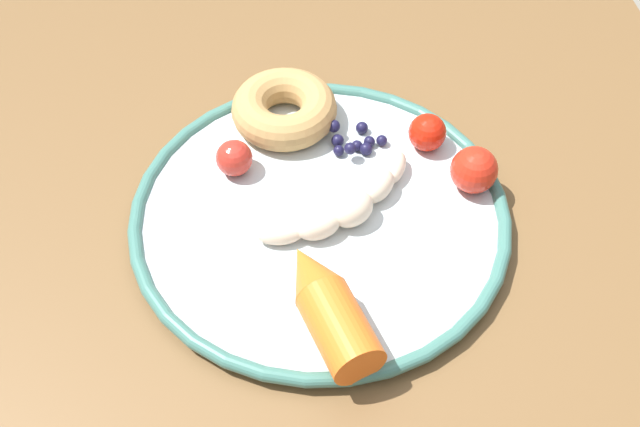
{
  "coord_description": "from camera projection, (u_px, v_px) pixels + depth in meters",
  "views": [
    {
      "loc": [
        0.44,
        -0.04,
        1.27
      ],
      "look_at": [
        0.01,
        0.02,
        0.74
      ],
      "focal_mm": 44.24,
      "sensor_mm": 36.0,
      "label": 1
    }
  ],
  "objects": [
    {
      "name": "blueberry_pile",
      "position": [
        354.0,
        140.0,
        0.72
      ],
      "size": [
        0.04,
        0.05,
        0.02
      ],
      "color": "#191638",
      "rests_on": "plate"
    },
    {
      "name": "plate",
      "position": [
        320.0,
        216.0,
        0.68
      ],
      "size": [
        0.33,
        0.33,
        0.02
      ],
      "color": "silver",
      "rests_on": "dining_table"
    },
    {
      "name": "donut",
      "position": [
        284.0,
        109.0,
        0.73
      ],
      "size": [
        0.13,
        0.13,
        0.03
      ],
      "primitive_type": "torus",
      "rotation": [
        0.0,
        0.0,
        2.08
      ],
      "color": "tan",
      "rests_on": "plate"
    },
    {
      "name": "tomato_mid",
      "position": [
        474.0,
        170.0,
        0.68
      ],
      "size": [
        0.04,
        0.04,
        0.04
      ],
      "primitive_type": "sphere",
      "color": "red",
      "rests_on": "plate"
    },
    {
      "name": "carrot_orange",
      "position": [
        327.0,
        305.0,
        0.59
      ],
      "size": [
        0.12,
        0.07,
        0.04
      ],
      "color": "orange",
      "rests_on": "plate"
    },
    {
      "name": "tomato_far",
      "position": [
        427.0,
        132.0,
        0.71
      ],
      "size": [
        0.03,
        0.03,
        0.03
      ],
      "primitive_type": "sphere",
      "color": "red",
      "rests_on": "plate"
    },
    {
      "name": "dining_table",
      "position": [
        299.0,
        269.0,
        0.76
      ],
      "size": [
        1.14,
        0.82,
        0.73
      ],
      "color": "brown",
      "rests_on": "ground_plane"
    },
    {
      "name": "banana",
      "position": [
        347.0,
        206.0,
        0.67
      ],
      "size": [
        0.1,
        0.15,
        0.03
      ],
      "color": "beige",
      "rests_on": "plate"
    },
    {
      "name": "tomato_near",
      "position": [
        234.0,
        158.0,
        0.7
      ],
      "size": [
        0.03,
        0.03,
        0.03
      ],
      "primitive_type": "sphere",
      "color": "red",
      "rests_on": "plate"
    }
  ]
}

